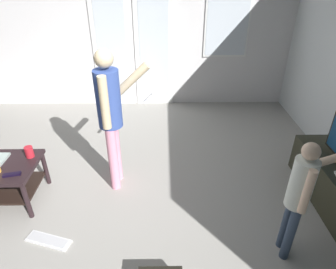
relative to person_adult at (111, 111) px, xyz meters
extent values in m
cube|color=#9C9891|center=(-0.15, -0.32, -0.97)|extent=(5.90, 5.40, 0.02)
cube|color=silver|center=(-0.15, 2.34, 0.32)|extent=(5.90, 0.06, 2.56)
cube|color=white|center=(-0.32, 2.30, 0.07)|extent=(0.66, 0.02, 2.12)
cube|color=silver|center=(-0.32, 2.29, 0.12)|extent=(0.50, 0.01, 1.82)
cube|color=white|center=(0.39, 2.30, 0.07)|extent=(0.66, 0.02, 2.12)
cube|color=silver|center=(0.39, 2.29, 0.12)|extent=(0.50, 0.01, 1.82)
cube|color=white|center=(1.61, 2.30, 0.53)|extent=(0.74, 0.02, 1.23)
cube|color=silver|center=(1.61, 2.29, 0.53)|extent=(0.68, 0.01, 1.17)
cube|color=black|center=(-1.24, -0.27, -0.80)|extent=(0.80, 0.53, 0.02)
cylinder|color=black|center=(-0.84, -0.54, -0.75)|extent=(0.05, 0.05, 0.43)
cylinder|color=black|center=(-0.84, 0.00, -0.75)|extent=(0.05, 0.05, 0.43)
cylinder|color=pink|center=(-0.02, -0.09, -0.57)|extent=(0.11, 0.11, 0.78)
cylinder|color=pink|center=(-0.01, 0.09, -0.57)|extent=(0.11, 0.11, 0.78)
cylinder|color=#37509C|center=(-0.01, 0.00, 0.13)|extent=(0.26, 0.26, 0.61)
sphere|color=beige|center=(-0.01, 0.00, 0.55)|extent=(0.19, 0.19, 0.19)
cylinder|color=beige|center=(-0.02, -0.17, 0.16)|extent=(0.09, 0.09, 0.55)
cylinder|color=beige|center=(0.19, 0.17, 0.25)|extent=(0.46, 0.10, 0.44)
cube|color=white|center=(0.39, 0.16, 0.06)|extent=(0.12, 0.04, 0.12)
cylinder|color=#324156|center=(1.63, -1.06, -0.67)|extent=(0.08, 0.08, 0.57)
cylinder|color=#324156|center=(1.64, -0.94, -0.67)|extent=(0.08, 0.08, 0.57)
cylinder|color=silver|center=(1.64, -1.00, -0.16)|extent=(0.19, 0.19, 0.45)
sphere|color=beige|center=(1.64, -1.00, 0.14)|extent=(0.14, 0.14, 0.14)
cylinder|color=beige|center=(1.62, -1.12, -0.14)|extent=(0.06, 0.06, 0.40)
cylinder|color=beige|center=(1.83, -0.89, -0.03)|extent=(0.39, 0.11, 0.23)
cube|color=white|center=(-0.56, -0.86, -0.95)|extent=(0.46, 0.26, 0.02)
cube|color=silver|center=(-0.56, -0.86, -0.94)|extent=(0.41, 0.21, 0.00)
cylinder|color=red|center=(-0.91, -0.12, -0.43)|extent=(0.09, 0.09, 0.12)
cube|color=black|center=(-0.96, -0.44, -0.48)|extent=(0.18, 0.09, 0.02)
camera|label=1|loc=(0.56, -2.77, 1.35)|focal=31.38mm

